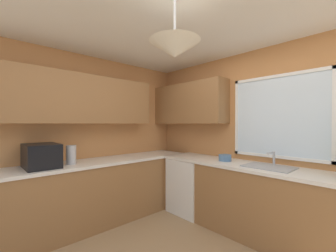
% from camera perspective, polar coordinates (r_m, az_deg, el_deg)
% --- Properties ---
extents(room_shell, '(4.06, 3.54, 2.56)m').
position_cam_1_polar(room_shell, '(2.79, -2.54, 7.93)').
color(room_shell, '#C6844C').
rests_on(room_shell, ground_plane).
extents(counter_run_left, '(0.65, 3.15, 0.91)m').
position_cam_1_polar(counter_run_left, '(3.36, -19.40, -16.59)').
color(counter_run_left, olive).
rests_on(counter_run_left, ground_plane).
extents(counter_run_back, '(3.15, 0.65, 0.91)m').
position_cam_1_polar(counter_run_back, '(3.04, 25.21, -18.47)').
color(counter_run_back, olive).
rests_on(counter_run_back, ground_plane).
extents(dishwasher, '(0.60, 0.60, 0.86)m').
position_cam_1_polar(dishwasher, '(3.63, 6.32, -15.60)').
color(dishwasher, white).
rests_on(dishwasher, ground_plane).
extents(microwave, '(0.48, 0.36, 0.29)m').
position_cam_1_polar(microwave, '(3.03, -31.01, -6.90)').
color(microwave, black).
rests_on(microwave, counter_run_left).
extents(kettle, '(0.12, 0.12, 0.25)m').
position_cam_1_polar(kettle, '(3.10, -24.69, -7.07)').
color(kettle, '#B7B7BC').
rests_on(kettle, counter_run_left).
extents(sink_assembly, '(0.55, 0.40, 0.19)m').
position_cam_1_polar(sink_assembly, '(2.92, 25.61, -9.82)').
color(sink_assembly, '#9EA0A5').
rests_on(sink_assembly, counter_run_back).
extents(bowl, '(0.18, 0.18, 0.09)m').
position_cam_1_polar(bowl, '(3.18, 15.14, -8.29)').
color(bowl, '#4C7099').
rests_on(bowl, counter_run_back).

